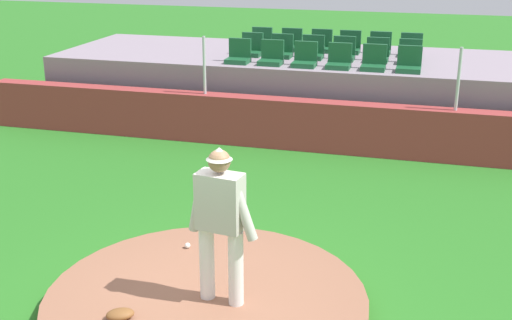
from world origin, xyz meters
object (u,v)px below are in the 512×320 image
stadium_chair_2 (305,59)px  stadium_chair_16 (380,47)px  fielding_glove (120,314)px  stadium_chair_17 (411,49)px  pitcher (220,214)px  stadium_chair_8 (312,51)px  stadium_chair_1 (271,57)px  stadium_chair_12 (261,42)px  stadium_chair_14 (321,45)px  stadium_chair_0 (239,55)px  stadium_chair_15 (350,46)px  baseball (187,246)px  stadium_chair_3 (339,60)px  stadium_chair_10 (377,54)px  stadium_chair_6 (251,49)px  stadium_chair_9 (344,53)px  stadium_chair_5 (409,64)px  stadium_chair_13 (291,44)px  stadium_chair_11 (410,56)px  stadium_chair_7 (282,50)px  stadium_chair_4 (374,62)px

stadium_chair_2 → stadium_chair_16: bearing=-126.9°
fielding_glove → stadium_chair_17: (2.44, 9.68, 1.35)m
pitcher → stadium_chair_8: size_ratio=3.60×
stadium_chair_1 → stadium_chair_12: 1.89m
stadium_chair_14 → stadium_chair_0: bearing=51.6°
stadium_chair_8 → stadium_chair_15: same height
stadium_chair_15 → stadium_chair_0: bearing=40.5°
baseball → stadium_chair_16: stadium_chair_16 is taller
stadium_chair_8 → stadium_chair_3: bearing=128.6°
stadium_chair_10 → stadium_chair_14: 1.66m
stadium_chair_1 → stadium_chair_15: (1.40, 1.80, 0.00)m
stadium_chair_2 → stadium_chair_1: bearing=-2.3°
stadium_chair_2 → stadium_chair_6: bearing=-32.8°
stadium_chair_9 → stadium_chair_8: bearing=0.4°
stadium_chair_8 → stadium_chair_17: size_ratio=1.00×
fielding_glove → stadium_chair_6: bearing=68.2°
stadium_chair_5 → stadium_chair_9: bearing=-31.8°
stadium_chair_15 → stadium_chair_17: (1.38, -0.03, 0.00)m
stadium_chair_1 → stadium_chair_13: size_ratio=1.00×
pitcher → stadium_chair_12: 9.25m
stadium_chair_11 → stadium_chair_5: bearing=92.1°
baseball → stadium_chair_8: (0.27, 7.05, 1.36)m
stadium_chair_3 → stadium_chair_7: size_ratio=1.00×
pitcher → stadium_chair_1: (-1.26, 7.27, 0.36)m
stadium_chair_15 → stadium_chair_16: bearing=179.0°
stadium_chair_4 → stadium_chair_8: same height
fielding_glove → stadium_chair_2: 8.01m
stadium_chair_6 → stadium_chair_11: same height
stadium_chair_5 → stadium_chair_14: bearing=-41.0°
stadium_chair_16 → stadium_chair_7: bearing=24.1°
stadium_chair_13 → stadium_chair_14: same height
stadium_chair_8 → stadium_chair_17: (2.07, 0.88, 0.00)m
stadium_chair_10 → stadium_chair_11: same height
stadium_chair_1 → stadium_chair_11: 2.93m
stadium_chair_16 → stadium_chair_15: bearing=-1.0°
baseball → fielding_glove: size_ratio=0.25×
stadium_chair_7 → stadium_chair_9: 1.38m
stadium_chair_1 → stadium_chair_11: (2.80, 0.87, 0.00)m
stadium_chair_14 → stadium_chair_16: bearing=178.6°
stadium_chair_15 → stadium_chair_16: size_ratio=1.00×
stadium_chair_15 → stadium_chair_2: bearing=69.7°
stadium_chair_2 → stadium_chair_14: size_ratio=1.00×
stadium_chair_9 → stadium_chair_14: 1.14m
stadium_chair_1 → stadium_chair_11: same height
stadium_chair_2 → stadium_chair_3: (0.71, 0.01, 0.00)m
stadium_chair_2 → stadium_chair_15: size_ratio=1.00×
stadium_chair_3 → pitcher: bearing=88.7°
fielding_glove → stadium_chair_12: stadium_chair_12 is taller
baseball → stadium_chair_7: bearing=93.4°
stadium_chair_4 → stadium_chair_15: bearing=-67.9°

